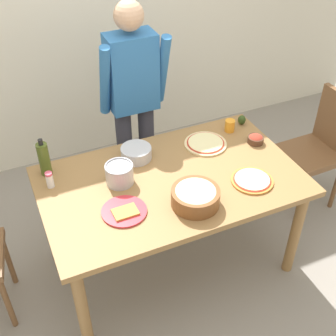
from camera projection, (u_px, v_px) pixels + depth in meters
ground at (171, 260)px, 3.20m from camera, size 8.00×8.00×0.00m
wall_back at (89, 10)px, 3.54m from camera, size 5.60×0.10×2.60m
dining_table at (171, 190)px, 2.79m from camera, size 1.60×0.96×0.76m
person_cook at (133, 96)px, 3.17m from camera, size 0.49×0.25×1.62m
chair_wooden_right at (320, 145)px, 3.39m from camera, size 0.41×0.41×0.95m
pizza_raw_on_board at (206, 143)px, 3.01m from camera, size 0.29×0.29×0.02m
pizza_cooked_on_tray at (252, 180)px, 2.71m from camera, size 0.26×0.26×0.02m
plate_with_slice at (124, 211)px, 2.49m from camera, size 0.26×0.26×0.02m
popcorn_bowl at (195, 196)px, 2.52m from camera, size 0.28×0.28×0.11m
mixing_bowl_steel at (136, 153)px, 2.87m from camera, size 0.20×0.20×0.08m
small_sauce_bowl at (256, 139)px, 3.02m from camera, size 0.11×0.11×0.06m
olive_oil_bottle at (44, 159)px, 2.70m from camera, size 0.07×0.07×0.26m
steel_pot at (119, 174)px, 2.67m from camera, size 0.17×0.17×0.13m
cup_orange at (230, 126)px, 3.12m from camera, size 0.07×0.07×0.08m
salt_shaker at (50, 180)px, 2.64m from camera, size 0.04×0.04×0.11m
avocado at (242, 120)px, 3.20m from camera, size 0.06×0.06×0.07m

